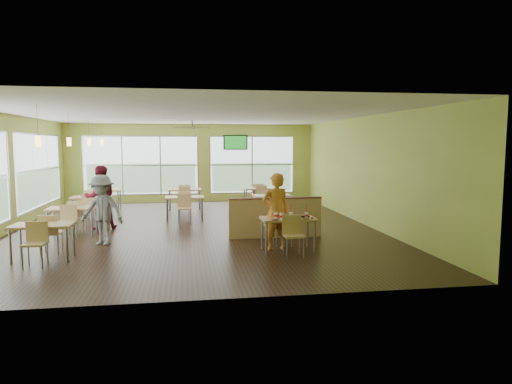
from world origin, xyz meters
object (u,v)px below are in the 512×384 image
main_table (288,223)px  man_plaid (276,212)px  food_basket (305,216)px  half_wall_divider (275,217)px

main_table → man_plaid: bearing=154.6°
man_plaid → food_basket: (0.65, -0.14, -0.10)m
half_wall_divider → man_plaid: (-0.26, -1.33, 0.35)m
main_table → food_basket: main_table is taller
half_wall_divider → food_basket: bearing=-74.9°
main_table → food_basket: (0.39, -0.01, 0.15)m
main_table → half_wall_divider: 1.45m
main_table → half_wall_divider: size_ratio=0.63×
half_wall_divider → food_basket: half_wall_divider is taller
main_table → food_basket: size_ratio=6.93×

